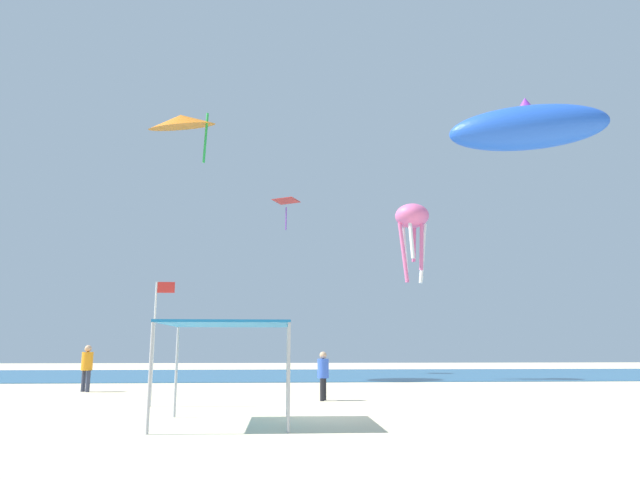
# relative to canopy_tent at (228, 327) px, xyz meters

# --- Properties ---
(ground) EXTENTS (110.00, 110.00, 0.10)m
(ground) POSITION_rel_canopy_tent_xyz_m (2.15, 1.91, -2.33)
(ground) COLOR beige
(ocean_strip) EXTENTS (110.00, 18.16, 0.03)m
(ocean_strip) POSITION_rel_canopy_tent_xyz_m (2.15, 25.47, -2.27)
(ocean_strip) COLOR #28608C
(ocean_strip) RESTS_ON ground
(canopy_tent) EXTENTS (3.04, 3.09, 2.40)m
(canopy_tent) POSITION_rel_canopy_tent_xyz_m (0.00, 0.00, 0.00)
(canopy_tent) COLOR #B2B2B7
(canopy_tent) RESTS_ON ground
(person_near_tent) EXTENTS (0.45, 0.45, 1.91)m
(person_near_tent) POSITION_rel_canopy_tent_xyz_m (-6.84, 10.59, -1.16)
(person_near_tent) COLOR #33384C
(person_near_tent) RESTS_ON ground
(person_leftmost) EXTENTS (0.40, 0.43, 1.66)m
(person_leftmost) POSITION_rel_canopy_tent_xyz_m (2.76, 5.99, -1.30)
(person_leftmost) COLOR black
(person_leftmost) RESTS_ON ground
(banner_flag) EXTENTS (0.61, 0.06, 3.88)m
(banner_flag) POSITION_rel_canopy_tent_xyz_m (-2.67, 4.27, 0.04)
(banner_flag) COLOR silver
(banner_flag) RESTS_ON ground
(kite_inflatable_blue) EXTENTS (8.05, 4.92, 2.99)m
(kite_inflatable_blue) POSITION_rel_canopy_tent_xyz_m (13.40, 11.75, 10.37)
(kite_inflatable_blue) COLOR blue
(kite_diamond_red) EXTENTS (2.19, 2.19, 2.26)m
(kite_diamond_red) POSITION_rel_canopy_tent_xyz_m (1.45, 26.56, 10.18)
(kite_diamond_red) COLOR red
(kite_delta_orange) EXTENTS (5.26, 5.27, 3.86)m
(kite_delta_orange) POSITION_rel_canopy_tent_xyz_m (-4.96, 18.47, 13.04)
(kite_delta_orange) COLOR orange
(kite_octopus_pink) EXTENTS (2.60, 2.60, 4.80)m
(kite_octopus_pink) POSITION_rel_canopy_tent_xyz_m (9.04, 18.60, 7.11)
(kite_octopus_pink) COLOR pink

